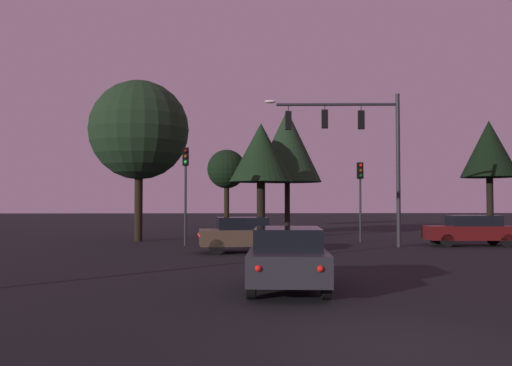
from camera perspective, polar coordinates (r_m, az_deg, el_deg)
ground_plane at (r=32.61m, az=1.56°, el=-5.86°), size 168.00×168.00×0.00m
traffic_signal_mast_arm at (r=27.01m, az=10.46°, el=4.62°), size 6.57×0.69×7.44m
traffic_light_corner_left at (r=30.40m, az=10.85°, el=-0.27°), size 0.33×0.37×4.36m
traffic_light_corner_right at (r=27.35m, az=-7.37°, el=0.65°), size 0.33×0.37×4.90m
car_nearside_lane at (r=13.62m, az=3.33°, el=-7.71°), size 2.24×4.53×1.52m
car_crossing_left at (r=23.57m, az=-1.19°, el=-5.36°), size 4.14×2.21×1.52m
car_crossing_right at (r=29.18m, az=21.58°, el=-4.59°), size 4.53×1.98×1.52m
tree_behind_sign at (r=46.62m, az=-3.08°, el=1.39°), size 3.32×3.32×6.71m
tree_left_far at (r=38.33m, az=3.28°, el=3.87°), size 4.79×4.79×8.68m
tree_center_horizon at (r=32.44m, az=0.52°, el=3.11°), size 3.76×3.76×6.90m
tree_right_cluster at (r=31.56m, az=-12.12°, el=5.40°), size 5.58×5.58×9.04m
tree_lot_edge at (r=39.31m, az=23.19°, el=3.23°), size 3.71×3.71×7.62m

